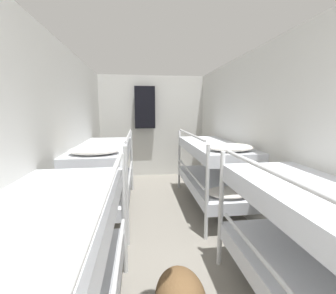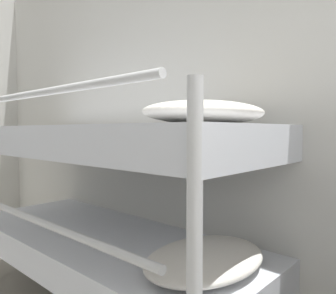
# 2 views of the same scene
# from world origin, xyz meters

# --- Properties ---
(wall_left) EXTENTS (0.06, 5.66, 2.25)m
(wall_left) POSITION_xyz_m (-1.19, 2.77, 1.13)
(wall_left) COLOR silver
(wall_left) RESTS_ON ground_plane
(wall_right) EXTENTS (0.06, 5.66, 2.25)m
(wall_right) POSITION_xyz_m (1.19, 2.77, 1.13)
(wall_right) COLOR silver
(wall_right) RESTS_ON ground_plane
(wall_back) EXTENTS (2.43, 0.06, 2.25)m
(wall_back) POSITION_xyz_m (0.00, 5.57, 1.13)
(wall_back) COLOR silver
(wall_back) RESTS_ON ground_plane
(bunk_stack_left_far) EXTENTS (0.73, 1.83, 1.16)m
(bunk_stack_left_far) POSITION_xyz_m (-0.80, 3.63, 0.65)
(bunk_stack_left_far) COLOR silver
(bunk_stack_left_far) RESTS_ON ground_plane
(bunk_stack_right_far) EXTENTS (0.73, 1.83, 1.16)m
(bunk_stack_right_far) POSITION_xyz_m (0.80, 3.63, 0.65)
(bunk_stack_right_far) COLOR silver
(bunk_stack_right_far) RESTS_ON ground_plane
(hanging_coat) EXTENTS (0.44, 0.12, 0.90)m
(hanging_coat) POSITION_xyz_m (-0.16, 5.42, 1.55)
(hanging_coat) COLOR black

